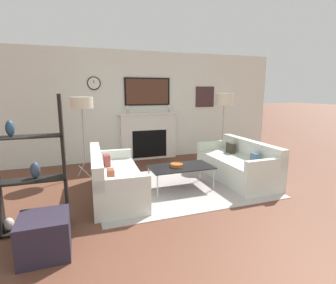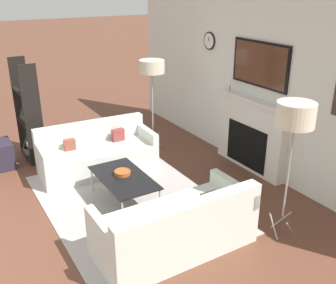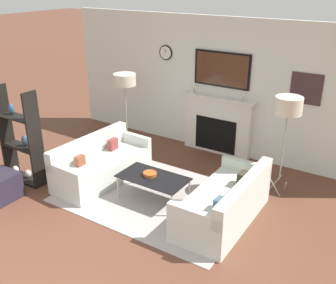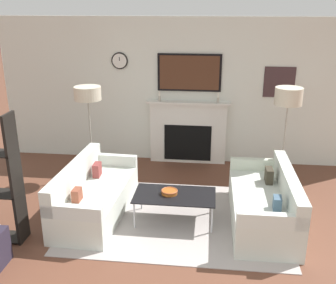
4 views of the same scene
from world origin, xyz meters
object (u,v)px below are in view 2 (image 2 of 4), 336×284
couch_right (176,228)px  decorative_bowl (122,172)px  couch_left (97,154)px  floor_lamp_right (296,116)px  shelf_unit (28,115)px  floor_lamp_left (152,68)px  coffee_table (124,178)px

couch_right → decorative_bowl: couch_right is taller
couch_left → floor_lamp_right: 3.34m
couch_left → couch_right: couch_right is taller
couch_left → shelf_unit: (-1.11, -0.77, 0.49)m
couch_left → floor_lamp_left: bearing=107.7°
shelf_unit → couch_left: bearing=34.8°
shelf_unit → coffee_table: bearing=16.9°
couch_left → floor_lamp_right: (2.83, 1.26, 1.25)m
floor_lamp_right → couch_right: bearing=-107.8°
couch_right → floor_lamp_right: 1.81m
floor_lamp_right → shelf_unit: shelf_unit is taller
floor_lamp_left → floor_lamp_right: (3.23, 0.00, 0.04)m
decorative_bowl → floor_lamp_right: floor_lamp_right is taller
couch_left → floor_lamp_left: 1.79m
floor_lamp_left → shelf_unit: shelf_unit is taller
floor_lamp_right → shelf_unit: 4.50m
coffee_table → floor_lamp_left: 2.35m
couch_right → shelf_unit: 3.65m
coffee_table → floor_lamp_left: (-1.59, 1.33, 1.10)m
couch_left → floor_lamp_left: floor_lamp_left is taller
couch_right → floor_lamp_left: bearing=156.0°
decorative_bowl → floor_lamp_left: floor_lamp_left is taller
floor_lamp_right → floor_lamp_left: bearing=180.0°
floor_lamp_right → shelf_unit: bearing=-152.8°
couch_left → decorative_bowl: bearing=-2.7°
couch_left → floor_lamp_right: size_ratio=1.11×
couch_left → couch_right: 2.43m
coffee_table → shelf_unit: bearing=-163.1°
couch_left → couch_right: bearing=-0.0°
couch_left → coffee_table: 1.19m
floor_lamp_left → shelf_unit: size_ratio=0.96×
couch_left → shelf_unit: shelf_unit is taller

